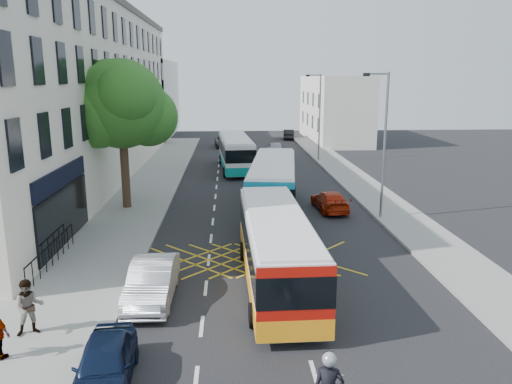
{
  "coord_description": "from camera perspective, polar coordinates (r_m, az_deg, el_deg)",
  "views": [
    {
      "loc": [
        -2.25,
        -14.83,
        7.88
      ],
      "look_at": [
        -0.91,
        9.71,
        2.2
      ],
      "focal_mm": 35.0,
      "sensor_mm": 36.0,
      "label": 1
    }
  ],
  "objects": [
    {
      "name": "pavement_left",
      "position": [
        31.46,
        -14.49,
        -1.77
      ],
      "size": [
        5.0,
        70.0,
        0.15
      ],
      "primitive_type": "cube",
      "color": "gray",
      "rests_on": "ground"
    },
    {
      "name": "ground",
      "position": [
        16.94,
        5.03,
        -14.76
      ],
      "size": [
        120.0,
        120.0,
        0.0
      ],
      "primitive_type": "plane",
      "color": "black",
      "rests_on": "ground"
    },
    {
      "name": "parked_car_silver",
      "position": [
        18.58,
        -11.77,
        -9.95
      ],
      "size": [
        1.56,
        4.37,
        1.44
      ],
      "primitive_type": "imported",
      "rotation": [
        0.0,
        0.0,
        -0.01
      ],
      "color": "#ACAEB4",
      "rests_on": "ground"
    },
    {
      "name": "street_tree",
      "position": [
        30.49,
        -15.19,
        9.58
      ],
      "size": [
        6.3,
        5.7,
        8.8
      ],
      "color": "#382619",
      "rests_on": "pavement_left"
    },
    {
      "name": "distant_car_silver",
      "position": [
        51.49,
        2.23,
        4.99
      ],
      "size": [
        1.83,
        4.17,
        1.4
      ],
      "primitive_type": "imported",
      "rotation": [
        0.0,
        0.0,
        3.1
      ],
      "color": "#A6A8AD",
      "rests_on": "ground"
    },
    {
      "name": "terrace_main",
      "position": [
        41.05,
        -20.12,
        10.67
      ],
      "size": [
        8.3,
        45.0,
        13.5
      ],
      "color": "beige",
      "rests_on": "ground"
    },
    {
      "name": "distant_car_dark",
      "position": [
        65.2,
        3.74,
        6.6
      ],
      "size": [
        1.72,
        3.95,
        1.26
      ],
      "primitive_type": "imported",
      "rotation": [
        0.0,
        0.0,
        3.04
      ],
      "color": "black",
      "rests_on": "ground"
    },
    {
      "name": "railings",
      "position": [
        22.63,
        -22.32,
        -6.45
      ],
      "size": [
        0.08,
        5.6,
        1.14
      ],
      "primitive_type": null,
      "color": "black",
      "rests_on": "pavement_left"
    },
    {
      "name": "bus_near",
      "position": [
        19.23,
        2.33,
        -6.43
      ],
      "size": [
        2.66,
        10.06,
        2.81
      ],
      "rotation": [
        0.0,
        0.0,
        0.02
      ],
      "color": "silver",
      "rests_on": "ground"
    },
    {
      "name": "lamp_near",
      "position": [
        28.32,
        14.33,
        5.99
      ],
      "size": [
        1.45,
        0.15,
        8.0
      ],
      "color": "slate",
      "rests_on": "pavement_right"
    },
    {
      "name": "bus_far",
      "position": [
        43.4,
        -2.35,
        4.58
      ],
      "size": [
        3.08,
        10.44,
        2.9
      ],
      "rotation": [
        0.0,
        0.0,
        0.07
      ],
      "color": "silver",
      "rests_on": "ground"
    },
    {
      "name": "terrace_far",
      "position": [
        70.87,
        -12.88,
        10.37
      ],
      "size": [
        8.0,
        20.0,
        10.0
      ],
      "primitive_type": "cube",
      "color": "silver",
      "rests_on": "ground"
    },
    {
      "name": "distant_car_grey",
      "position": [
        57.79,
        -3.6,
        5.79
      ],
      "size": [
        2.48,
        4.72,
        1.27
      ],
      "primitive_type": "imported",
      "rotation": [
        0.0,
        0.0,
        0.08
      ],
      "color": "#383C3F",
      "rests_on": "ground"
    },
    {
      "name": "lamp_far",
      "position": [
        47.7,
        7.17,
        8.99
      ],
      "size": [
        1.45,
        0.15,
        8.0
      ],
      "color": "slate",
      "rests_on": "pavement_right"
    },
    {
      "name": "building_right",
      "position": [
        64.33,
        8.89,
        9.4
      ],
      "size": [
        6.0,
        18.0,
        8.0
      ],
      "primitive_type": "cube",
      "color": "silver",
      "rests_on": "ground"
    },
    {
      "name": "bus_mid",
      "position": [
        29.73,
        1.97,
        0.83
      ],
      "size": [
        3.87,
        11.11,
        3.06
      ],
      "rotation": [
        0.0,
        0.0,
        -0.13
      ],
      "color": "silver",
      "rests_on": "ground"
    },
    {
      "name": "parked_car_blue",
      "position": [
        14.23,
        -16.89,
        -18.29
      ],
      "size": [
        1.71,
        3.72,
        1.24
      ],
      "primitive_type": "imported",
      "rotation": [
        0.0,
        0.0,
        0.07
      ],
      "color": "black",
      "rests_on": "ground"
    },
    {
      "name": "red_hatchback",
      "position": [
        30.41,
        8.44,
        -1.0
      ],
      "size": [
        1.91,
        4.16,
        1.18
      ],
      "primitive_type": "imported",
      "rotation": [
        0.0,
        0.0,
        3.21
      ],
      "color": "#A51F07",
      "rests_on": "ground"
    },
    {
      "name": "pavement_right",
      "position": [
        32.34,
        14.52,
        -1.38
      ],
      "size": [
        3.0,
        70.0,
        0.15
      ],
      "primitive_type": "cube",
      "color": "gray",
      "rests_on": "ground"
    },
    {
      "name": "pedestrian_near",
      "position": [
        17.06,
        -24.5,
        -11.9
      ],
      "size": [
        1.04,
        0.94,
        1.77
      ],
      "primitive_type": "imported",
      "rotation": [
        0.0,
        0.0,
        0.37
      ],
      "color": "gray",
      "rests_on": "pavement_left"
    }
  ]
}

